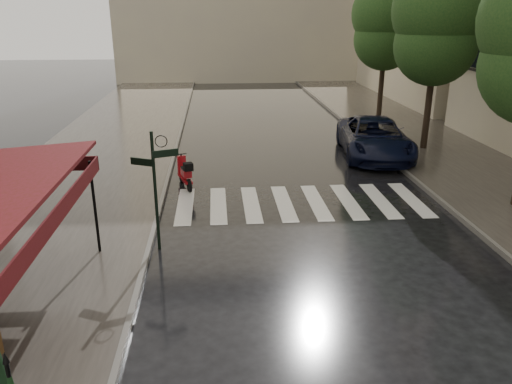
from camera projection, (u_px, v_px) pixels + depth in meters
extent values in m
plane|color=black|center=(204.00, 312.00, 10.18)|extent=(120.00, 120.00, 0.00)
cube|color=#38332D|center=(102.00, 156.00, 21.07)|extent=(6.00, 60.00, 0.12)
cube|color=#38332D|center=(439.00, 149.00, 22.20)|extent=(5.50, 60.00, 0.12)
cube|color=#595651|center=(175.00, 154.00, 21.30)|extent=(0.12, 60.00, 0.16)
cube|color=#595651|center=(378.00, 150.00, 21.98)|extent=(0.12, 60.00, 0.16)
cube|color=silver|center=(185.00, 206.00, 15.75)|extent=(0.50, 3.20, 0.01)
cube|color=silver|center=(218.00, 205.00, 15.83)|extent=(0.50, 3.20, 0.01)
cube|color=silver|center=(251.00, 204.00, 15.92)|extent=(0.50, 3.20, 0.01)
cube|color=silver|center=(284.00, 203.00, 16.00)|extent=(0.50, 3.20, 0.01)
cube|color=silver|center=(316.00, 202.00, 16.08)|extent=(0.50, 3.20, 0.01)
cube|color=silver|center=(348.00, 201.00, 16.16)|extent=(0.50, 3.20, 0.01)
cube|color=silver|center=(380.00, 200.00, 16.24)|extent=(0.50, 3.20, 0.01)
cube|color=silver|center=(411.00, 199.00, 16.32)|extent=(0.50, 3.20, 0.01)
cube|color=#421009|center=(55.00, 219.00, 8.73)|extent=(0.04, 7.00, 0.35)
cylinder|color=black|center=(95.00, 207.00, 12.12)|extent=(0.07, 0.07, 2.35)
cylinder|color=black|center=(156.00, 192.00, 12.38)|extent=(0.08, 0.08, 3.10)
cube|color=black|center=(165.00, 153.00, 12.06)|extent=(0.62, 0.26, 0.18)
cube|color=black|center=(142.00, 162.00, 12.09)|extent=(0.56, 0.29, 0.18)
cylinder|color=black|center=(429.00, 97.00, 21.37)|extent=(0.28, 0.28, 4.48)
sphere|color=#153613|center=(435.00, 44.00, 20.63)|extent=(3.40, 3.40, 3.40)
sphere|color=#153613|center=(439.00, 10.00, 20.17)|extent=(3.80, 3.80, 3.80)
cylinder|color=black|center=(382.00, 78.00, 27.96)|extent=(0.28, 0.28, 4.37)
sphere|color=#153613|center=(385.00, 39.00, 27.25)|extent=(3.40, 3.40, 3.40)
sphere|color=#153613|center=(387.00, 13.00, 26.80)|extent=(3.80, 3.80, 3.80)
cylinder|color=black|center=(189.00, 186.00, 16.94)|extent=(0.22, 0.45, 0.45)
cylinder|color=black|center=(181.00, 176.00, 17.96)|extent=(0.22, 0.45, 0.45)
cube|color=maroon|center=(185.00, 178.00, 17.45)|extent=(0.59, 1.23, 0.09)
cube|color=maroon|center=(186.00, 173.00, 17.15)|extent=(0.41, 0.57, 0.26)
cube|color=maroon|center=(182.00, 165.00, 17.69)|extent=(0.32, 0.19, 0.70)
cylinder|color=black|center=(181.00, 154.00, 17.64)|extent=(0.42, 0.15, 0.03)
cube|color=black|center=(188.00, 167.00, 16.74)|extent=(0.36, 0.35, 0.26)
imported|color=black|center=(374.00, 138.00, 21.02)|extent=(3.29, 5.98, 1.59)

